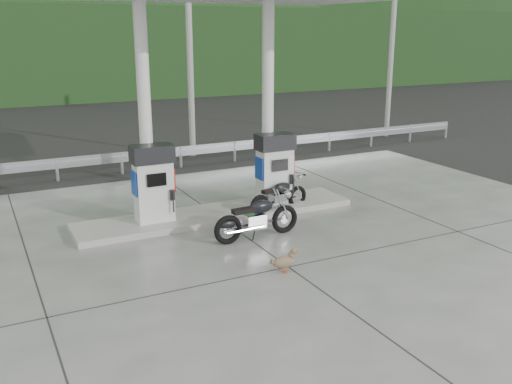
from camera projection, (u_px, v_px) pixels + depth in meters
name	position (u px, v px, depth m)	size (l,w,h in m)	color
ground	(265.00, 251.00, 12.01)	(160.00, 160.00, 0.00)	black
forecourt_apron	(265.00, 250.00, 12.00)	(18.00, 14.00, 0.02)	#63625E
pump_island	(218.00, 214.00, 14.12)	(7.00, 1.40, 0.15)	#9C9A92
gas_pump_left	(153.00, 183.00, 13.16)	(0.95, 0.55, 1.80)	silver
gas_pump_right	(275.00, 169.00, 14.55)	(0.95, 0.55, 1.80)	silver
canopy_column_left	(145.00, 112.00, 13.06)	(0.30, 0.30, 5.00)	white
canopy_column_right	(268.00, 104.00, 14.45)	(0.30, 0.30, 5.00)	white
guardrail	(151.00, 149.00, 18.67)	(26.00, 0.16, 1.42)	#AEB1B6
road	(125.00, 151.00, 21.87)	(60.00, 7.00, 0.01)	black
utility_pole_b	(190.00, 44.00, 19.92)	(0.22, 0.22, 8.00)	gray
utility_pole_c	(392.00, 42.00, 23.84)	(0.22, 0.22, 8.00)	gray
tree_band	(50.00, 53.00, 36.91)	(80.00, 6.00, 6.00)	black
forested_hills	(14.00, 71.00, 63.46)	(100.00, 40.00, 140.00)	black
motorcycle_left	(257.00, 218.00, 12.58)	(1.96, 0.62, 0.93)	black
motorcycle_right	(279.00, 196.00, 14.39)	(1.74, 0.55, 0.82)	black
duck	(283.00, 263.00, 10.86)	(0.54, 0.15, 0.39)	brown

